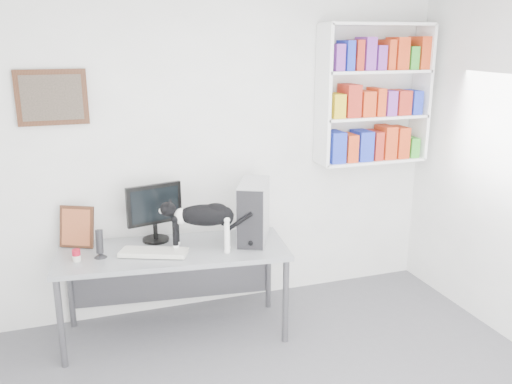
% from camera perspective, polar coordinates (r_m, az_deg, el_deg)
% --- Properties ---
extents(room, '(4.01, 4.01, 2.70)m').
position_cam_1_polar(room, '(2.87, 6.44, -4.20)').
color(room, '#59585D').
rests_on(room, ground).
extents(bookshelf, '(1.03, 0.28, 1.24)m').
position_cam_1_polar(bookshelf, '(5.01, 12.31, 10.01)').
color(bookshelf, white).
rests_on(bookshelf, room).
extents(wall_art, '(0.52, 0.04, 0.42)m').
position_cam_1_polar(wall_art, '(4.43, -20.69, 9.29)').
color(wall_art, '#4B2A18').
rests_on(wall_art, room).
extents(desk, '(1.85, 0.90, 0.74)m').
position_cam_1_polar(desk, '(4.46, -8.52, -10.38)').
color(desk, gray).
rests_on(desk, room).
extents(monitor, '(0.49, 0.31, 0.49)m').
position_cam_1_polar(monitor, '(4.43, -10.64, -2.12)').
color(monitor, black).
rests_on(monitor, desk).
extents(keyboard, '(0.54, 0.37, 0.04)m').
position_cam_1_polar(keyboard, '(4.22, -10.71, -6.25)').
color(keyboard, beige).
rests_on(keyboard, desk).
extents(pc_tower, '(0.40, 0.53, 0.48)m').
position_cam_1_polar(pc_tower, '(4.39, -0.26, -2.03)').
color(pc_tower, '#BCBDC2').
rests_on(pc_tower, desk).
extents(speaker, '(0.12, 0.12, 0.23)m').
position_cam_1_polar(speaker, '(4.23, -16.14, -5.21)').
color(speaker, black).
rests_on(speaker, desk).
extents(leaning_print, '(0.30, 0.22, 0.34)m').
position_cam_1_polar(leaning_print, '(4.48, -18.36, -3.42)').
color(leaning_print, '#4B2A18').
rests_on(leaning_print, desk).
extents(soup_can, '(0.08, 0.08, 0.09)m').
position_cam_1_polar(soup_can, '(4.24, -18.38, -6.35)').
color(soup_can, '#A90E24').
rests_on(soup_can, desk).
extents(cat, '(0.66, 0.37, 0.39)m').
position_cam_1_polar(cat, '(4.18, -5.55, -3.69)').
color(cat, black).
rests_on(cat, desk).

